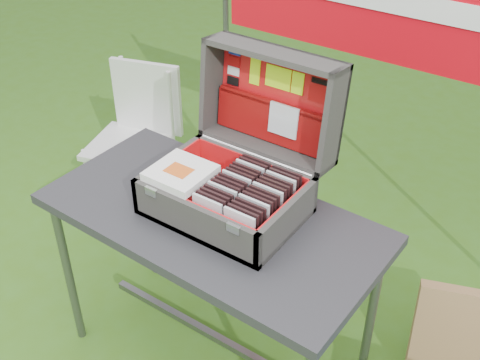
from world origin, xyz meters
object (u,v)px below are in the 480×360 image
Objects in this scene: chair at (128,147)px; cardboard_box at (464,339)px; suitcase at (235,144)px; table at (214,291)px.

cardboard_box is at bearing -18.60° from chair.
suitcase is 1.25m from cardboard_box.
table is at bearing -46.13° from chair.
chair is (-1.04, 0.46, -0.62)m from suitcase.
table is 1.47× the size of chair.
table reaches higher than cardboard_box.
cardboard_box is (1.89, -0.06, -0.21)m from chair.
chair is at bearing 152.21° from table.
suitcase reaches higher than cardboard_box.
suitcase is 1.25× the size of cardboard_box.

